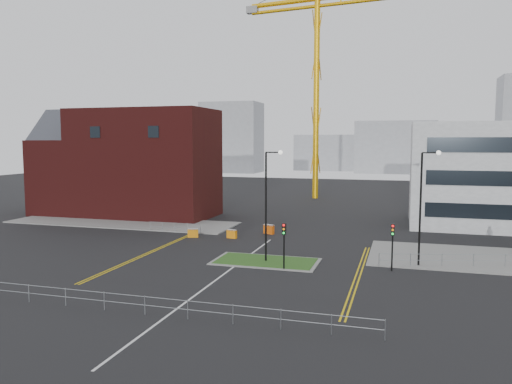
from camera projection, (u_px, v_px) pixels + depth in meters
The scene contains 24 objects.
ground at pixel (206, 287), 33.91m from camera, with size 200.00×200.00×0.00m, color black.
pavement_left at pixel (122, 222), 60.53m from camera, with size 28.00×8.00×0.12m, color slate.
island_kerb at pixel (266, 261), 40.97m from camera, with size 8.60×4.60×0.08m, color slate.
grass_island at pixel (266, 261), 40.97m from camera, with size 8.00×4.00×0.12m, color #274F1A.
brick_building at pixel (125, 164), 66.41m from camera, with size 24.20×10.07×14.24m.
tower_crane at pixel (351, 43), 81.91m from camera, with size 52.66×8.08×37.66m.
streetlamp_island at pixel (269, 197), 40.36m from camera, with size 1.46×0.36×9.18m.
streetlamp_right_near at pixel (424, 199), 38.88m from camera, with size 1.46×0.36×9.18m.
traffic_light_island at pixel (284, 237), 38.22m from camera, with size 0.28×0.33×3.65m.
traffic_light_right at pixel (393, 238), 37.87m from camera, with size 0.28×0.33×3.65m.
railing_front at pixel (166, 303), 28.10m from camera, with size 24.05×0.05×1.10m.
railing_left at pixel (175, 226), 54.11m from camera, with size 6.05×0.05×1.10m.
railing_right at pixel (505, 258), 39.01m from camera, with size 19.05×5.05×1.10m.
centre_line at pixel (217, 279), 35.81m from camera, with size 0.15×30.00×0.01m, color silver.
yellow_left_a at pixel (157, 249), 45.99m from camera, with size 0.12×24.00×0.01m, color gold.
yellow_left_b at pixel (160, 249), 45.90m from camera, with size 0.12×24.00×0.01m, color gold.
yellow_right_a at pixel (356, 275), 36.95m from camera, with size 0.12×20.00×0.01m, color gold.
yellow_right_b at pixel (360, 275), 36.86m from camera, with size 0.12×20.00×0.01m, color gold.
skyline_a at pixel (232, 138), 158.55m from camera, with size 18.00×12.00×22.00m, color gray.
skyline_b at pixel (395, 147), 154.27m from camera, with size 24.00×12.00×16.00m, color gray.
skyline_d at pixel (340, 153), 169.10m from camera, with size 30.00×12.00×12.00m, color gray.
barrier_left at pixel (193, 233), 51.38m from camera, with size 1.13×0.67×0.90m.
barrier_mid at pixel (232, 234), 50.92m from camera, with size 1.11×0.60×0.89m.
barrier_right at pixel (269, 229), 53.34m from camera, with size 1.26×0.84×1.01m.
Camera 1 is at (12.63, -30.75, 9.90)m, focal length 35.00 mm.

